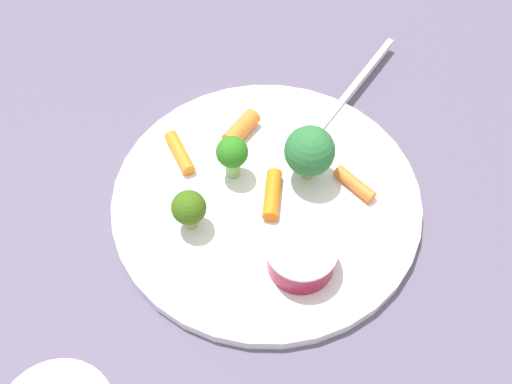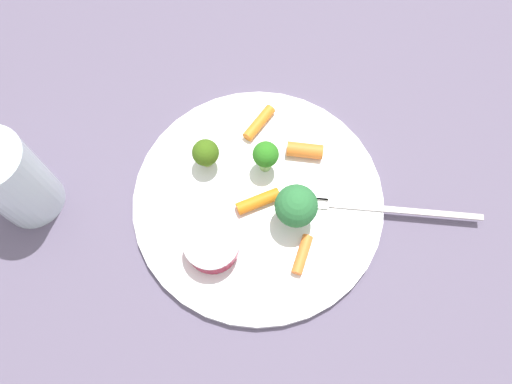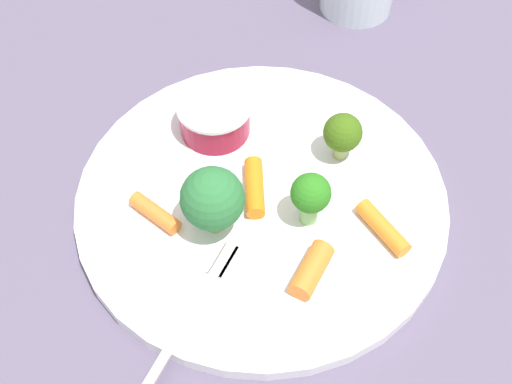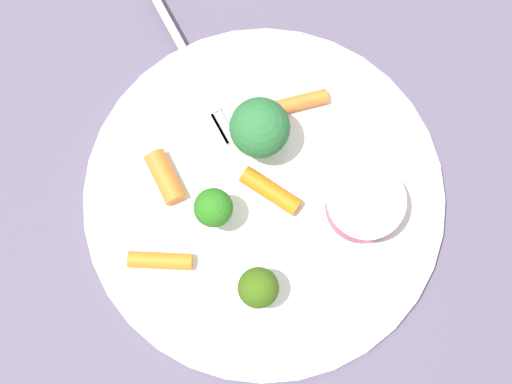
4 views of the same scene
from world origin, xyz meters
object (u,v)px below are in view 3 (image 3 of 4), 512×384
object	(u,v)px
plate	(262,200)
carrot_stick_3	(155,213)
broccoli_floret_2	(311,195)
carrot_stick_2	(384,224)
broccoli_floret_0	(212,199)
carrot_stick_0	(257,183)
sauce_cup	(215,117)
fork	(163,360)
broccoli_floret_1	(343,134)
carrot_stick_1	(311,270)

from	to	relation	value
plate	carrot_stick_3	size ratio (longest dim) A/B	6.59
carrot_stick_3	broccoli_floret_2	bearing A→B (deg)	-159.24
carrot_stick_2	carrot_stick_3	size ratio (longest dim) A/B	1.13
broccoli_floret_2	carrot_stick_3	world-z (taller)	broccoli_floret_2
broccoli_floret_0	carrot_stick_0	size ratio (longest dim) A/B	1.19
sauce_cup	carrot_stick_2	world-z (taller)	sauce_cup
plate	carrot_stick_0	xyz separation A→B (m)	(0.01, -0.00, 0.01)
carrot_stick_0	carrot_stick_2	bearing A→B (deg)	179.17
broccoli_floret_0	fork	size ratio (longest dim) A/B	0.29
broccoli_floret_1	carrot_stick_1	world-z (taller)	broccoli_floret_1
broccoli_floret_1	carrot_stick_1	size ratio (longest dim) A/B	1.02
sauce_cup	broccoli_floret_2	xyz separation A→B (m)	(-0.10, 0.06, 0.01)
carrot_stick_1	carrot_stick_3	distance (m)	0.12
sauce_cup	plate	bearing A→B (deg)	140.63
carrot_stick_1	fork	world-z (taller)	carrot_stick_1
sauce_cup	broccoli_floret_2	distance (m)	0.11
sauce_cup	broccoli_floret_2	world-z (taller)	broccoli_floret_2
plate	broccoli_floret_1	xyz separation A→B (m)	(-0.04, -0.06, 0.03)
plate	carrot_stick_2	distance (m)	0.09
broccoli_floret_2	fork	distance (m)	0.15
carrot_stick_2	carrot_stick_3	distance (m)	0.17
broccoli_floret_2	carrot_stick_3	xyz separation A→B (m)	(0.11, 0.04, -0.02)
broccoli_floret_1	carrot_stick_3	world-z (taller)	broccoli_floret_1
carrot_stick_2	fork	distance (m)	0.18
broccoli_floret_0	carrot_stick_3	distance (m)	0.05
sauce_cup	carrot_stick_2	size ratio (longest dim) A/B	1.23
broccoli_floret_0	broccoli_floret_1	world-z (taller)	broccoli_floret_0
broccoli_floret_1	carrot_stick_3	size ratio (longest dim) A/B	0.98
broccoli_floret_2	carrot_stick_0	distance (m)	0.05
plate	broccoli_floret_1	world-z (taller)	broccoli_floret_1
plate	carrot_stick_1	world-z (taller)	carrot_stick_1
plate	broccoli_floret_0	xyz separation A→B (m)	(0.02, 0.04, 0.04)
plate	sauce_cup	size ratio (longest dim) A/B	4.75
sauce_cup	carrot_stick_0	distance (m)	0.07
carrot_stick_2	plate	bearing A→B (deg)	2.01
plate	carrot_stick_2	bearing A→B (deg)	-177.99
sauce_cup	fork	xyz separation A→B (m)	(-0.05, 0.19, -0.01)
plate	broccoli_floret_0	bearing A→B (deg)	61.73
broccoli_floret_1	fork	bearing A→B (deg)	74.94
carrot_stick_1	carrot_stick_0	bearing A→B (deg)	-42.60
carrot_stick_2	broccoli_floret_0	bearing A→B (deg)	20.50
carrot_stick_3	fork	bearing A→B (deg)	118.65
sauce_cup	carrot_stick_1	xyz separation A→B (m)	(-0.12, 0.10, -0.01)
broccoli_floret_0	plate	bearing A→B (deg)	-118.27
broccoli_floret_0	broccoli_floret_2	world-z (taller)	broccoli_floret_0
carrot_stick_2	sauce_cup	bearing A→B (deg)	-16.43
plate	sauce_cup	distance (m)	0.08
broccoli_floret_1	plate	bearing A→B (deg)	53.59
broccoli_floret_1	carrot_stick_2	size ratio (longest dim) A/B	0.87
broccoli_floret_2	fork	xyz separation A→B (m)	(0.05, 0.14, -0.03)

